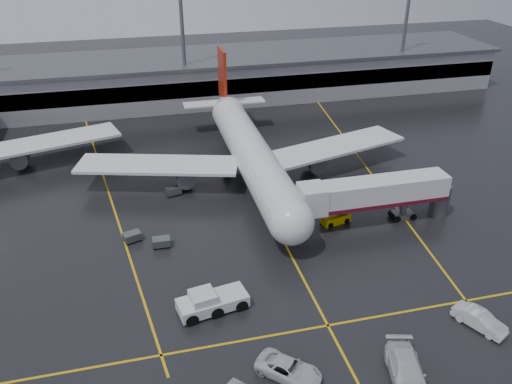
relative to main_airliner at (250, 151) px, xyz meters
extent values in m
plane|color=black|center=(0.00, -9.70, -4.21)|extent=(220.00, 220.00, 0.00)
cube|color=gold|center=(0.00, -9.70, -4.20)|extent=(0.25, 90.00, 0.02)
cube|color=gold|center=(0.00, -31.70, -4.20)|extent=(60.00, 0.25, 0.02)
cube|color=gold|center=(-20.00, 0.30, -4.20)|extent=(9.99, 69.35, 0.02)
cube|color=gold|center=(18.00, 0.30, -4.20)|extent=(7.57, 69.64, 0.02)
cube|color=gray|center=(0.00, 38.30, -0.21)|extent=(120.00, 18.00, 8.00)
cube|color=black|center=(0.00, 29.50, 0.29)|extent=(120.00, 0.40, 3.00)
cube|color=#595B60|center=(0.00, 38.30, 4.09)|extent=(122.00, 19.00, 0.60)
cylinder|color=#595B60|center=(-5.00, 32.30, 8.29)|extent=(0.70, 0.70, 25.00)
cylinder|color=#595B60|center=(40.00, 32.30, 8.29)|extent=(0.70, 0.70, 25.00)
cylinder|color=silver|center=(0.00, -1.70, -0.01)|extent=(5.20, 36.00, 5.20)
sphere|color=silver|center=(0.00, -19.70, -0.01)|extent=(5.20, 5.20, 5.20)
cone|color=silver|center=(0.00, 19.30, 0.59)|extent=(4.94, 8.00, 4.94)
cube|color=maroon|center=(0.00, 20.30, 5.49)|extent=(0.50, 5.50, 8.50)
cube|color=silver|center=(0.00, 19.30, 0.79)|extent=(14.00, 3.00, 0.25)
cube|color=silver|center=(-13.00, 0.30, -0.81)|extent=(22.80, 11.83, 0.40)
cube|color=silver|center=(13.00, 0.30, -0.81)|extent=(22.80, 11.83, 0.40)
cylinder|color=#595B60|center=(-9.50, -0.70, -2.21)|extent=(2.60, 4.50, 2.60)
cylinder|color=#595B60|center=(9.50, -0.70, -2.21)|extent=(2.60, 4.50, 2.60)
cylinder|color=#595B60|center=(0.00, -16.70, -3.21)|extent=(0.56, 0.56, 2.00)
cylinder|color=#595B60|center=(-3.20, 1.30, -3.21)|extent=(0.56, 0.56, 2.00)
cylinder|color=#595B60|center=(3.20, 1.30, -3.21)|extent=(0.56, 0.56, 2.00)
cylinder|color=black|center=(0.00, -16.70, -3.76)|extent=(0.40, 1.10, 1.10)
cylinder|color=black|center=(-3.20, 1.30, -3.66)|extent=(1.00, 1.40, 1.40)
cylinder|color=black|center=(3.20, 1.30, -3.66)|extent=(1.00, 1.40, 1.40)
cube|color=silver|center=(-29.00, 12.30, -0.81)|extent=(22.80, 11.83, 0.40)
cylinder|color=#595B60|center=(-32.50, 11.30, -2.21)|extent=(2.60, 4.50, 2.60)
cube|color=silver|center=(12.00, -15.70, 0.19)|extent=(18.00, 3.20, 3.00)
cube|color=#530C1A|center=(12.00, -15.70, -1.11)|extent=(18.00, 3.30, 0.50)
cube|color=silver|center=(3.80, -15.70, 0.19)|extent=(3.00, 3.40, 3.30)
cylinder|color=#595B60|center=(16.00, -15.70, -2.71)|extent=(0.80, 0.80, 3.00)
cube|color=#595B60|center=(16.00, -15.70, -3.76)|extent=(2.60, 1.60, 0.90)
cylinder|color=#595B60|center=(21.00, -15.70, -2.21)|extent=(2.40, 2.40, 4.00)
cylinder|color=black|center=(14.90, -15.70, -3.76)|extent=(0.90, 1.80, 0.90)
cylinder|color=black|center=(17.10, -15.70, -3.76)|extent=(0.90, 1.80, 0.90)
cube|color=silver|center=(-10.08, -26.87, -3.34)|extent=(7.13, 3.85, 1.16)
cube|color=silver|center=(-11.03, -27.04, -2.37)|extent=(2.69, 2.69, 0.97)
cube|color=black|center=(-11.03, -27.04, -2.37)|extent=(2.42, 2.42, 0.87)
cylinder|color=black|center=(-12.55, -27.31, -3.68)|extent=(1.74, 3.07, 1.26)
cylinder|color=black|center=(-10.08, -26.87, -3.68)|extent=(1.74, 3.07, 1.26)
cylinder|color=black|center=(-7.61, -26.43, -3.68)|extent=(1.74, 3.07, 1.26)
cube|color=#CFAC01|center=(7.47, -14.63, -3.66)|extent=(3.81, 2.16, 1.10)
cube|color=#595B60|center=(7.47, -14.63, -2.62)|extent=(3.56, 1.55, 1.25)
cylinder|color=black|center=(6.29, -14.87, -3.91)|extent=(1.01, 1.80, 0.70)
cylinder|color=black|center=(8.64, -14.40, -3.91)|extent=(1.01, 1.80, 0.70)
imported|color=silver|center=(-5.36, -36.61, -3.43)|extent=(5.86, 5.75, 1.56)
imported|color=silver|center=(3.94, -39.30, -3.24)|extent=(4.29, 7.14, 1.94)
imported|color=silver|center=(13.60, -35.20, -3.38)|extent=(3.82, 5.28, 1.66)
cube|color=#595B60|center=(-13.99, -14.76, -3.56)|extent=(2.05, 1.37, 0.90)
cylinder|color=black|center=(-14.80, -15.23, -4.03)|extent=(0.40, 0.20, 0.40)
cylinder|color=black|center=(-13.20, -15.29, -4.03)|extent=(0.40, 0.20, 0.40)
cylinder|color=black|center=(-14.77, -14.23, -4.03)|extent=(0.40, 0.20, 0.40)
cylinder|color=black|center=(-13.17, -14.29, -4.03)|extent=(0.40, 0.20, 0.40)
cube|color=#595B60|center=(-17.22, -12.77, -3.56)|extent=(2.31, 1.87, 0.90)
cylinder|color=black|center=(-17.82, -13.50, -4.03)|extent=(0.40, 0.20, 0.40)
cylinder|color=black|center=(-16.30, -12.99, -4.03)|extent=(0.40, 0.20, 0.40)
cylinder|color=black|center=(-18.14, -12.55, -4.03)|extent=(0.40, 0.20, 0.40)
cylinder|color=black|center=(-16.62, -12.05, -4.03)|extent=(0.40, 0.20, 0.40)
cube|color=#595B60|center=(-11.35, -2.59, -3.56)|extent=(2.26, 1.75, 0.90)
cylinder|color=black|center=(-12.00, -3.27, -4.03)|extent=(0.40, 0.20, 0.40)
cylinder|color=black|center=(-10.45, -2.88, -4.03)|extent=(0.40, 0.20, 0.40)
cylinder|color=black|center=(-12.24, -2.30, -4.03)|extent=(0.40, 0.20, 0.40)
cylinder|color=black|center=(-10.69, -1.91, -4.03)|extent=(0.40, 0.20, 0.40)
camera|label=1|loc=(-15.48, -66.20, 30.20)|focal=36.77mm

